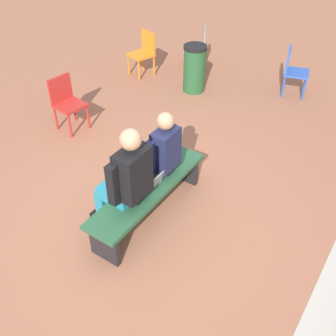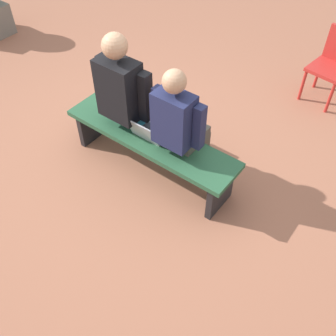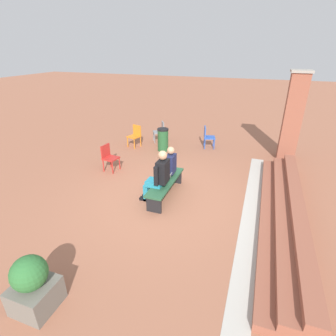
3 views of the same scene
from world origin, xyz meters
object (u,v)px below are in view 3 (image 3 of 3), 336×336
at_px(person_adult, 159,175).
at_px(laptop, 166,179).
at_px(person_student, 167,167).
at_px(plastic_chair_far_left, 109,156).
at_px(bench, 166,184).
at_px(plastic_chair_far_right, 208,136).
at_px(plastic_chair_near_bench_right, 135,135).
at_px(plastic_chair_foreground, 160,131).
at_px(planter, 33,285).
at_px(litter_bin, 163,140).

xyz_separation_m(person_adult, laptop, (-0.30, 0.08, -0.24)).
distance_m(person_student, plastic_chair_far_left, 2.28).
distance_m(bench, laptop, 0.15).
bearing_deg(laptop, person_adult, -15.22).
relative_size(bench, plastic_chair_far_right, 2.14).
relative_size(bench, person_student, 1.40).
relative_size(laptop, plastic_chair_far_right, 0.38).
height_order(bench, plastic_chair_far_left, plastic_chair_far_left).
bearing_deg(person_adult, plastic_chair_near_bench_right, -145.76).
bearing_deg(person_student, plastic_chair_foreground, -156.07).
xyz_separation_m(plastic_chair_far_left, planter, (4.64, 1.55, -0.04)).
height_order(person_adult, plastic_chair_far_left, person_adult).
bearing_deg(bench, person_adult, -13.12).
distance_m(bench, person_student, 0.46).
bearing_deg(plastic_chair_far_left, plastic_chair_near_bench_right, -174.97).
bearing_deg(planter, litter_bin, -175.34).
bearing_deg(plastic_chair_far_right, plastic_chair_near_bench_right, -73.39).
bearing_deg(laptop, litter_bin, -157.87).
height_order(person_adult, plastic_chair_far_right, person_adult).
bearing_deg(person_student, litter_bin, -157.08).
xyz_separation_m(bench, plastic_chair_far_right, (-4.00, 0.26, 0.13)).
relative_size(bench, litter_bin, 2.09).
bearing_deg(plastic_chair_far_right, bench, -3.71).
relative_size(person_student, litter_bin, 1.50).
height_order(plastic_chair_far_left, litter_bin, litter_bin).
bearing_deg(plastic_chair_near_bench_right, planter, 14.17).
height_order(bench, laptop, laptop).
distance_m(person_adult, planter, 3.50).
bearing_deg(plastic_chair_far_left, litter_bin, 156.02).
xyz_separation_m(laptop, plastic_chair_near_bench_right, (-3.19, -2.46, -0.02)).
xyz_separation_m(bench, plastic_chair_foreground, (-4.04, -1.73, 0.13)).
bearing_deg(person_student, plastic_chair_far_right, 175.00).
distance_m(bench, person_adult, 0.50).
distance_m(person_adult, plastic_chair_far_left, 2.51).
xyz_separation_m(bench, laptop, (-0.00, 0.01, 0.15)).
relative_size(plastic_chair_foreground, litter_bin, 0.98).
xyz_separation_m(plastic_chair_far_right, plastic_chair_near_bench_right, (0.81, -2.71, 0.00)).
distance_m(planter, litter_bin, 6.89).
bearing_deg(plastic_chair_foreground, bench, 23.11).
height_order(person_adult, plastic_chair_foreground, person_adult).
distance_m(bench, planter, 3.80).
xyz_separation_m(person_adult, plastic_chair_far_left, (-1.21, -2.18, -0.26)).
bearing_deg(bench, planter, -10.65).
xyz_separation_m(plastic_chair_far_left, litter_bin, (-2.22, 0.99, -0.05)).
height_order(plastic_chair_far_left, planter, planter).
height_order(laptop, plastic_chair_far_left, plastic_chair_far_left).
height_order(person_student, plastic_chair_far_right, person_student).
distance_m(bench, litter_bin, 3.38).
xyz_separation_m(person_adult, planter, (3.43, -0.63, -0.30)).
height_order(plastic_chair_far_right, planter, planter).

